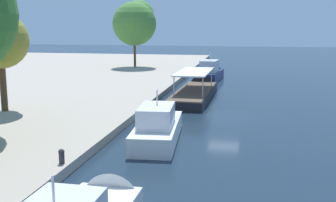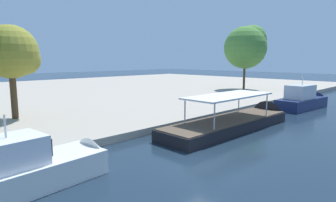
# 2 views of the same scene
# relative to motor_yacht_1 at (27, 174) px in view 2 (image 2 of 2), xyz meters

# --- Properties ---
(ground_plane) EXTENTS (220.00, 220.00, 0.00)m
(ground_plane) POSITION_rel_motor_yacht_1_xyz_m (7.27, -3.85, -0.65)
(ground_plane) COLOR #192838
(dock_promenade) EXTENTS (120.00, 55.00, 0.56)m
(dock_promenade) POSITION_rel_motor_yacht_1_xyz_m (7.27, 30.45, -0.37)
(dock_promenade) COLOR #A39989
(dock_promenade) RESTS_ON ground_plane
(motor_yacht_1) EXTENTS (8.95, 3.22, 4.24)m
(motor_yacht_1) POSITION_rel_motor_yacht_1_xyz_m (0.00, 0.00, 0.00)
(motor_yacht_1) COLOR silver
(motor_yacht_1) RESTS_ON ground_plane
(tour_boat_2) EXTENTS (14.22, 3.62, 4.11)m
(tour_boat_2) POSITION_rel_motor_yacht_1_xyz_m (16.14, -0.40, -0.31)
(tour_boat_2) COLOR black
(tour_boat_2) RESTS_ON ground_plane
(motor_yacht_3) EXTENTS (8.73, 3.26, 4.78)m
(motor_yacht_3) POSITION_rel_motor_yacht_1_xyz_m (30.04, -0.66, 0.11)
(motor_yacht_3) COLOR navy
(motor_yacht_3) RESTS_ON ground_plane
(tree_2) EXTENTS (4.60, 4.42, 7.83)m
(tree_2) POSITION_rel_motor_yacht_1_xyz_m (3.87, 13.51, 5.42)
(tree_2) COLOR #4C3823
(tree_2) RESTS_ON dock_promenade
(tree_4) EXTENTS (7.17, 7.02, 10.68)m
(tree_4) POSITION_rel_motor_yacht_1_xyz_m (39.55, 12.32, 7.16)
(tree_4) COLOR #4C3823
(tree_4) RESTS_ON dock_promenade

